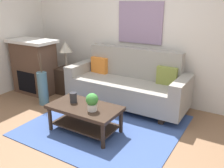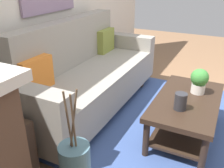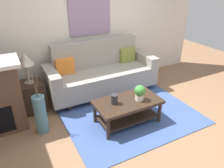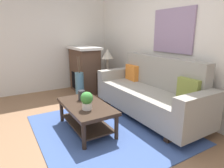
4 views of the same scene
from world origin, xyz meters
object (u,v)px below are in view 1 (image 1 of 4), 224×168
throw_pillow_olive (167,76)px  fireplace (34,66)px  throw_pillow_orange (99,65)px  floor_vase (43,88)px  side_table (67,80)px  tabletop_vase (73,97)px  coffee_table (85,113)px  potted_plant_tabletop (92,101)px  table_lamp (65,48)px  couch (127,84)px  framed_painting (140,23)px

throw_pillow_olive → fireplace: (-2.78, -0.52, -0.09)m
throw_pillow_orange → floor_vase: size_ratio=0.55×
throw_pillow_olive → side_table: throw_pillow_olive is taller
throw_pillow_orange → tabletop_vase: size_ratio=2.27×
coffee_table → tabletop_vase: (-0.24, 0.03, 0.19)m
tabletop_vase → coffee_table: bearing=-6.9°
potted_plant_tabletop → floor_vase: size_ratio=0.40×
throw_pillow_olive → fireplace: size_ratio=0.31×
table_lamp → potted_plant_tabletop: bearing=-38.3°
couch → floor_vase: 1.63m
potted_plant_tabletop → floor_vase: bearing=162.3°
throw_pillow_olive → tabletop_vase: bearing=-128.3°
potted_plant_tabletop → side_table: size_ratio=0.47×
coffee_table → fireplace: bearing=157.4°
tabletop_vase → side_table: bearing=134.8°
coffee_table → side_table: bearing=139.5°
framed_painting → couch: bearing=-90.0°
couch → side_table: size_ratio=4.08×
fireplace → floor_vase: fireplace is taller
framed_painting → table_lamp: bearing=-159.8°
throw_pillow_orange → side_table: bearing=-165.4°
throw_pillow_orange → fireplace: bearing=-158.8°
tabletop_vase → floor_vase: bearing=160.2°
throw_pillow_olive → tabletop_vase: throw_pillow_olive is taller
side_table → floor_vase: bearing=-88.5°
throw_pillow_orange → framed_painting: bearing=25.4°
throw_pillow_olive → potted_plant_tabletop: bearing=-113.6°
throw_pillow_orange → tabletop_vase: 1.39m
throw_pillow_olive → framed_painting: size_ratio=0.40×
couch → potted_plant_tabletop: 1.30m
floor_vase → framed_painting: framed_painting is taller
side_table → table_lamp: (0.00, 0.00, 0.71)m
throw_pillow_orange → fireplace: 1.45m
coffee_table → framed_painting: size_ratio=1.21×
throw_pillow_olive → tabletop_vase: size_ratio=2.27×
coffee_table → floor_vase: (-1.34, 0.43, 0.01)m
couch → side_table: (-1.44, -0.06, -0.15)m
couch → fireplace: bearing=-169.1°
coffee_table → potted_plant_tabletop: potted_plant_tabletop is taller
tabletop_vase → side_table: size_ratio=0.28×
tabletop_vase → fireplace: (-1.74, 0.79, 0.08)m
floor_vase → throw_pillow_orange: bearing=52.5°
fireplace → throw_pillow_orange: bearing=21.2°
floor_vase → potted_plant_tabletop: bearing=-17.7°
floor_vase → side_table: bearing=91.5°
couch → fireplace: fireplace is taller
couch → floor_vase: (-1.42, -0.80, -0.11)m
tabletop_vase → table_lamp: bearing=134.8°
fireplace → throw_pillow_olive: bearing=10.6°
couch → throw_pillow_orange: size_ratio=6.35×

